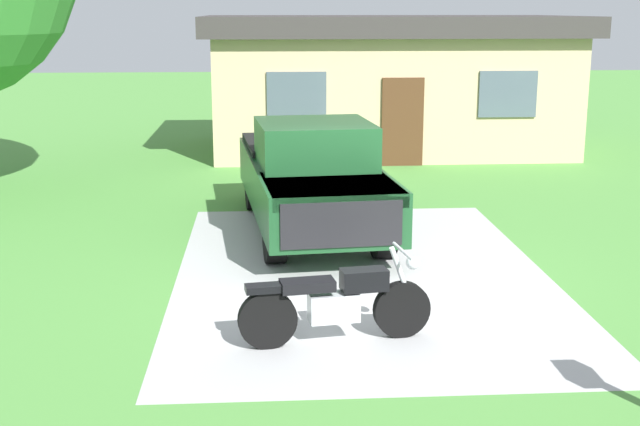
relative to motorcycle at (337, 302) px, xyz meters
The scene contains 5 objects.
ground_plane 2.60m from the motorcycle, 77.26° to the left, with size 80.00×80.00×0.00m, color #4F903E.
driveway_pad 2.60m from the motorcycle, 77.26° to the left, with size 5.23×7.87×0.01m, color #AFAFAF.
motorcycle is the anchor object (origin of this frame).
pickup_truck 5.08m from the motorcycle, 90.32° to the left, with size 2.53×5.78×1.90m.
neighbor_house 13.75m from the motorcycle, 79.56° to the left, with size 9.60×5.60×3.50m.
Camera 1 is at (-1.33, -11.40, 3.67)m, focal length 47.35 mm.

